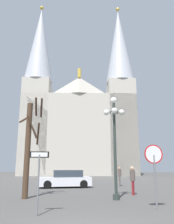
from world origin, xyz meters
TOP-DOWN VIEW (x-y plane):
  - cathedral at (-3.88, 39.86)m, footprint 22.94×15.13m
  - stop_sign at (2.61, 3.78)m, footprint 0.81×0.19m
  - one_way_arrow_sign at (-2.06, 2.44)m, footprint 0.73×0.19m
  - street_lamp at (1.13, 6.58)m, footprint 1.21×1.21m
  - bare_tree at (-3.87, 6.79)m, footprint 1.49×1.45m
  - parked_car_near_white at (-2.63, 13.53)m, footprint 4.61×2.84m
  - pedestrian_walking at (2.04, 15.05)m, footprint 0.32×0.32m
  - pedestrian_standing at (2.34, 8.72)m, footprint 0.32×0.32m

SIDE VIEW (x-z plane):
  - parked_car_near_white at x=-2.63m, z-range -0.04..1.38m
  - pedestrian_walking at x=2.04m, z-range 0.18..1.87m
  - pedestrian_standing at x=2.34m, z-range 0.19..1.92m
  - one_way_arrow_sign at x=-2.06m, z-range 0.34..2.66m
  - stop_sign at x=2.61m, z-range 0.55..3.24m
  - bare_tree at x=-3.87m, z-range 0.07..5.86m
  - street_lamp at x=1.13m, z-range 0.82..6.54m
  - cathedral at x=-3.88m, z-range -6.85..28.95m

